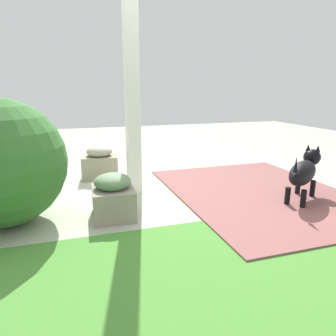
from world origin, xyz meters
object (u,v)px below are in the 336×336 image
Objects in this scene: porch_pillar at (132,73)px; stone_planter_mid at (113,197)px; stone_planter_nearest at (100,163)px; terracotta_pot_spiky at (2,167)px; round_shrub at (0,163)px; dog at (304,171)px.

stone_planter_mid is at bearing 62.90° from porch_pillar.
terracotta_pot_spiky is at bearing 12.18° from stone_planter_nearest.
stone_planter_mid is at bearing 134.41° from terracotta_pot_spiky.
stone_planter_nearest is at bearing -167.82° from terracotta_pot_spiky.
round_shrub is at bearing 52.52° from stone_planter_nearest.
porch_pillar is 2.41× the size of round_shrub.
porch_pillar is 2.03m from dog.
stone_planter_nearest is (0.31, -0.67, -1.09)m from porch_pillar.
stone_planter_mid is 0.64× the size of dog.
round_shrub is 1.00m from terracotta_pot_spiky.
porch_pillar is at bearing 162.51° from terracotta_pot_spiky.
terracotta_pot_spiky is at bearing -17.49° from porch_pillar.
porch_pillar reaches higher than stone_planter_mid.
round_shrub is (1.22, 0.52, -0.75)m from porch_pillar.
porch_pillar reaches higher than terracotta_pot_spiky.
terracotta_pot_spiky is (1.06, -1.08, 0.10)m from stone_planter_mid.
porch_pillar is 3.64× the size of dog.
stone_planter_nearest is 1.54m from round_shrub.
dog is (-2.80, 0.29, -0.22)m from round_shrub.
porch_pillar reaches higher than dog.
terracotta_pot_spiky is 3.23m from dog.
round_shrub is at bearing 23.09° from porch_pillar.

